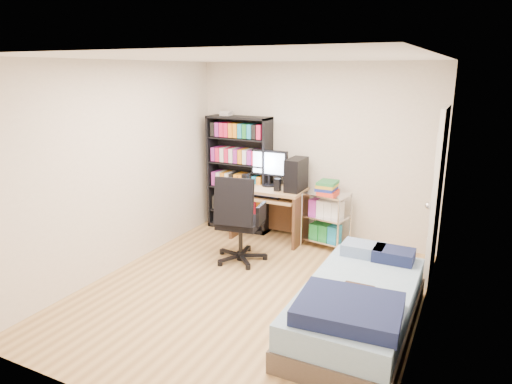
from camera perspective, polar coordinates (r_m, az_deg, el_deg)
The scene contains 7 objects.
room at distance 4.73m, azimuth -0.76°, elevation 1.13°, with size 3.58×4.08×2.58m.
media_shelf at distance 6.90m, azimuth -2.10°, elevation 2.49°, with size 0.97×0.32×1.80m.
computer_desk at distance 6.50m, azimuth 2.65°, elevation -0.08°, with size 1.02×0.59×1.28m.
office_chair at distance 5.82m, azimuth -2.11°, elevation -5.34°, with size 0.77×0.77×1.14m.
wire_cart at distance 6.31m, azimuth 8.81°, elevation -1.49°, with size 0.64×0.51×0.94m.
bed at distance 4.50m, azimuth 12.57°, elevation -13.77°, with size 0.98×1.97×0.56m.
door at distance 5.62m, azimuth 21.71°, elevation -0.33°, with size 0.12×0.80×2.00m.
Camera 1 is at (2.09, -4.09, 2.39)m, focal length 32.00 mm.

